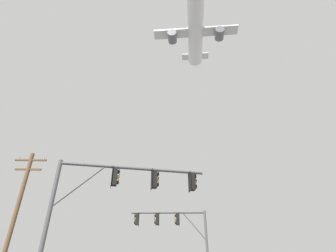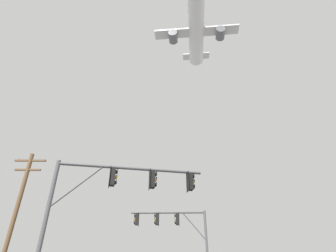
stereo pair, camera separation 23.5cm
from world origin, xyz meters
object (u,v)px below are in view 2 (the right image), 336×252
at_px(signal_pole_near, 114,192).
at_px(signal_pole_far, 176,230).
at_px(airplane, 196,29).
at_px(utility_pole, 14,217).

distance_m(signal_pole_near, signal_pole_far, 10.42).
distance_m(signal_pole_near, airplane, 58.32).
xyz_separation_m(utility_pole, airplane, (17.06, 25.10, 49.21)).
xyz_separation_m(signal_pole_near, airplane, (9.95, 29.95, 49.04)).
bearing_deg(signal_pole_far, utility_pole, -154.93).
relative_size(signal_pole_near, signal_pole_far, 1.12).
bearing_deg(signal_pole_far, signal_pole_near, -109.61).
height_order(signal_pole_near, utility_pole, utility_pole).
xyz_separation_m(signal_pole_far, utility_pole, (-10.61, -4.96, -0.09)).
bearing_deg(signal_pole_near, airplane, 71.62).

